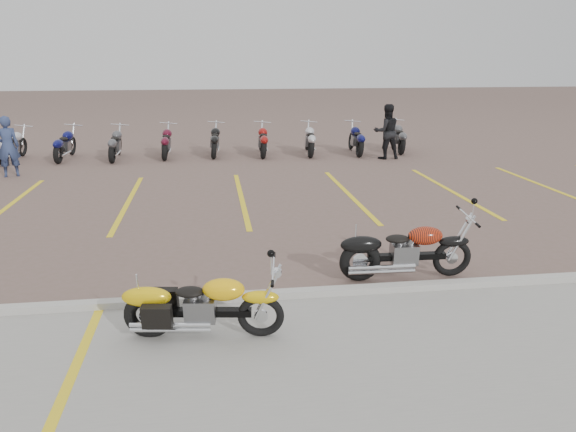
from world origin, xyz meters
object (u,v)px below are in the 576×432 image
person_a (8,146)px  flame_cruiser (403,253)px  yellow_cruiser (200,307)px  person_b (387,132)px

person_a → flame_cruiser: bearing=113.0°
yellow_cruiser → person_a: 11.83m
yellow_cruiser → person_b: (6.06, 11.77, 0.51)m
flame_cruiser → person_b: bearing=75.9°
yellow_cruiser → person_a: (-5.52, 10.46, 0.47)m
flame_cruiser → person_b: 10.73m
yellow_cruiser → flame_cruiser: 3.41m
yellow_cruiser → person_a: bearing=126.1°
flame_cruiser → person_a: person_a is taller
flame_cruiser → yellow_cruiser: bearing=-152.4°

